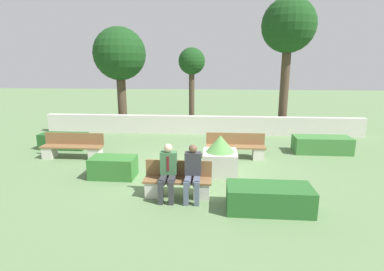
% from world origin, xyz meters
% --- Properties ---
extents(ground_plane, '(60.00, 60.00, 0.00)m').
position_xyz_m(ground_plane, '(0.00, 0.00, 0.00)').
color(ground_plane, '#607F51').
extents(perimeter_wall, '(14.39, 0.30, 0.83)m').
position_xyz_m(perimeter_wall, '(0.00, 4.67, 0.41)').
color(perimeter_wall, beige).
rests_on(perimeter_wall, ground_plane).
extents(bench_front, '(1.62, 0.49, 0.83)m').
position_xyz_m(bench_front, '(-0.20, -2.04, 0.31)').
color(bench_front, brown).
rests_on(bench_front, ground_plane).
extents(bench_left_side, '(1.98, 0.48, 0.83)m').
position_xyz_m(bench_left_side, '(1.36, 1.09, 0.32)').
color(bench_left_side, brown).
rests_on(bench_left_side, ground_plane).
extents(bench_right_side, '(2.06, 0.48, 0.83)m').
position_xyz_m(bench_right_side, '(-4.13, 0.66, 0.33)').
color(bench_right_side, brown).
rests_on(bench_right_side, ground_plane).
extents(person_seated_man, '(0.38, 0.64, 1.30)m').
position_xyz_m(person_seated_man, '(-0.41, -2.18, 0.71)').
color(person_seated_man, '#333338').
rests_on(person_seated_man, ground_plane).
extents(person_seated_woman, '(0.38, 0.64, 1.30)m').
position_xyz_m(person_seated_woman, '(0.17, -2.18, 0.71)').
color(person_seated_woman, '#515B70').
rests_on(person_seated_woman, ground_plane).
extents(hedge_block_near_left, '(1.82, 0.82, 0.55)m').
position_xyz_m(hedge_block_near_left, '(1.87, -2.62, 0.28)').
color(hedge_block_near_left, '#286028').
rests_on(hedge_block_near_left, ground_plane).
extents(hedge_block_near_right, '(1.24, 0.72, 0.58)m').
position_xyz_m(hedge_block_near_right, '(-2.16, -0.96, 0.29)').
color(hedge_block_near_right, '#33702D').
rests_on(hedge_block_near_right, ground_plane).
extents(hedge_block_mid_left, '(1.69, 0.70, 0.58)m').
position_xyz_m(hedge_block_mid_left, '(-5.03, 1.80, 0.29)').
color(hedge_block_mid_left, '#235623').
rests_on(hedge_block_mid_left, ground_plane).
extents(hedge_block_mid_right, '(1.96, 0.82, 0.59)m').
position_xyz_m(hedge_block_mid_right, '(4.49, 1.99, 0.29)').
color(hedge_block_mid_right, '#3D7A38').
rests_on(hedge_block_mid_right, ground_plane).
extents(planter_corner_left, '(0.96, 0.96, 1.15)m').
position_xyz_m(planter_corner_left, '(0.83, -0.49, 0.53)').
color(planter_corner_left, beige).
rests_on(planter_corner_left, ground_plane).
extents(tree_leftmost, '(2.50, 2.50, 4.85)m').
position_xyz_m(tree_leftmost, '(-3.96, 5.76, 3.53)').
color(tree_leftmost, '#473828').
rests_on(tree_leftmost, ground_plane).
extents(tree_center_left, '(1.24, 1.24, 3.88)m').
position_xyz_m(tree_center_left, '(-0.49, 5.62, 3.09)').
color(tree_center_left, '#473828').
rests_on(tree_center_left, ground_plane).
extents(tree_center_right, '(2.40, 2.40, 6.00)m').
position_xyz_m(tree_center_right, '(3.82, 5.59, 4.67)').
color(tree_center_right, '#473828').
rests_on(tree_center_right, ground_plane).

